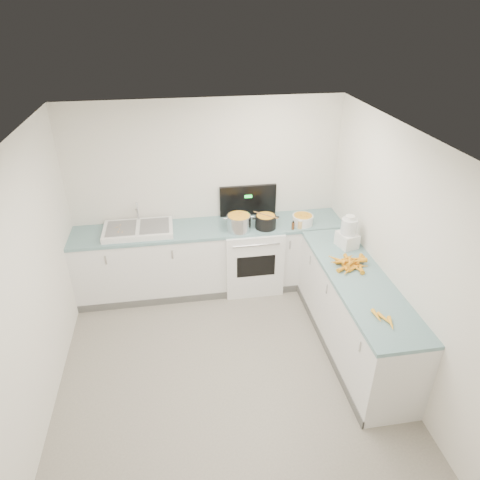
{
  "coord_description": "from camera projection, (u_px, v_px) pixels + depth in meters",
  "views": [
    {
      "loc": [
        -0.4,
        -3.19,
        3.5
      ],
      "look_at": [
        0.3,
        1.1,
        1.05
      ],
      "focal_mm": 32.0,
      "sensor_mm": 36.0,
      "label": 1
    }
  ],
  "objects": [
    {
      "name": "peeled_carrots",
      "position": [
        384.0,
        319.0,
        3.89
      ],
      "size": [
        0.14,
        0.29,
        0.04
      ],
      "color": "#FFA926",
      "rests_on": "counter_right"
    },
    {
      "name": "floor",
      "position": [
        229.0,
        379.0,
        4.52
      ],
      "size": [
        3.5,
        4.0,
        0.0
      ],
      "primitive_type": null,
      "color": "gray",
      "rests_on": "ground"
    },
    {
      "name": "extract_bottle",
      "position": [
        293.0,
        226.0,
        5.43
      ],
      "size": [
        0.04,
        0.04,
        0.09
      ],
      "primitive_type": "cylinder",
      "color": "#593319",
      "rests_on": "counter_back"
    },
    {
      "name": "black_pot",
      "position": [
        266.0,
        222.0,
        5.46
      ],
      "size": [
        0.32,
        0.32,
        0.19
      ],
      "primitive_type": "cylinder",
      "rotation": [
        0.0,
        0.0,
        0.24
      ],
      "color": "black",
      "rests_on": "stove"
    },
    {
      "name": "counter_back",
      "position": [
        211.0,
        258.0,
        5.75
      ],
      "size": [
        3.5,
        0.62,
        0.94
      ],
      "color": "white",
      "rests_on": "ground"
    },
    {
      "name": "peelings",
      "position": [
        119.0,
        230.0,
        5.28
      ],
      "size": [
        0.21,
        0.24,
        0.01
      ],
      "color": "tan",
      "rests_on": "sink"
    },
    {
      "name": "food_processor",
      "position": [
        348.0,
        233.0,
        5.0
      ],
      "size": [
        0.25,
        0.28,
        0.4
      ],
      "color": "white",
      "rests_on": "counter_right"
    },
    {
      "name": "spice_jar",
      "position": [
        300.0,
        225.0,
        5.45
      ],
      "size": [
        0.06,
        0.06,
        0.1
      ],
      "primitive_type": "cylinder",
      "color": "#E5B266",
      "rests_on": "counter_back"
    },
    {
      "name": "wall_back",
      "position": [
        207.0,
        195.0,
        5.62
      ],
      "size": [
        3.5,
        0.0,
        2.5
      ],
      "primitive_type": null,
      "rotation": [
        1.57,
        0.0,
        0.0
      ],
      "color": "white",
      "rests_on": "ground"
    },
    {
      "name": "counter_right",
      "position": [
        354.0,
        312.0,
        4.74
      ],
      "size": [
        0.62,
        2.2,
        0.94
      ],
      "color": "white",
      "rests_on": "ground"
    },
    {
      "name": "mixing_bowl",
      "position": [
        303.0,
        220.0,
        5.55
      ],
      "size": [
        0.27,
        0.27,
        0.13
      ],
      "primitive_type": "cylinder",
      "rotation": [
        0.0,
        0.0,
        0.0
      ],
      "color": "white",
      "rests_on": "counter_back"
    },
    {
      "name": "wooden_spoon",
      "position": [
        266.0,
        215.0,
        5.41
      ],
      "size": [
        0.27,
        0.25,
        0.02
      ],
      "primitive_type": "cylinder",
      "rotation": [
        1.57,
        0.0,
        0.82
      ],
      "color": "#AD7A47",
      "rests_on": "black_pot"
    },
    {
      "name": "sink",
      "position": [
        138.0,
        229.0,
        5.37
      ],
      "size": [
        0.86,
        0.52,
        0.31
      ],
      "color": "white",
      "rests_on": "counter_back"
    },
    {
      "name": "carrot_pile",
      "position": [
        351.0,
        263.0,
        4.69
      ],
      "size": [
        0.44,
        0.4,
        0.09
      ],
      "color": "orange",
      "rests_on": "counter_right"
    },
    {
      "name": "wall_left",
      "position": [
        24.0,
        301.0,
        3.66
      ],
      "size": [
        0.0,
        4.0,
        2.5
      ],
      "primitive_type": null,
      "rotation": [
        1.57,
        0.0,
        1.57
      ],
      "color": "white",
      "rests_on": "ground"
    },
    {
      "name": "ceiling",
      "position": [
        224.0,
        148.0,
        3.29
      ],
      "size": [
        3.5,
        4.0,
        0.0
      ],
      "primitive_type": null,
      "rotation": [
        3.14,
        0.0,
        0.0
      ],
      "color": "white",
      "rests_on": "ground"
    },
    {
      "name": "stove",
      "position": [
        251.0,
        255.0,
        5.81
      ],
      "size": [
        0.76,
        0.65,
        1.36
      ],
      "color": "white",
      "rests_on": "ground"
    },
    {
      "name": "wall_right",
      "position": [
        405.0,
        265.0,
        4.15
      ],
      "size": [
        0.0,
        4.0,
        2.5
      ],
      "primitive_type": null,
      "rotation": [
        1.57,
        0.0,
        -1.57
      ],
      "color": "white",
      "rests_on": "ground"
    },
    {
      "name": "steel_pot",
      "position": [
        239.0,
        224.0,
        5.39
      ],
      "size": [
        0.41,
        0.41,
        0.23
      ],
      "primitive_type": "cylinder",
      "rotation": [
        0.0,
        0.0,
        0.44
      ],
      "color": "silver",
      "rests_on": "stove"
    }
  ]
}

